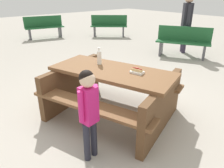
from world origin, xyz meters
TOP-DOWN VIEW (x-y plane):
  - ground_plane at (0.00, 0.00)m, footprint 30.00×30.00m
  - picnic_table at (0.00, 0.00)m, footprint 2.16×1.91m
  - soda_bottle at (-0.33, 0.02)m, footprint 0.07×0.07m
  - hotdog_tray at (0.33, 0.17)m, footprint 0.20×0.15m
  - child_in_coat at (0.55, -0.79)m, footprint 0.18×0.27m
  - park_bench_near at (-1.14, 3.66)m, footprint 1.51×1.05m
  - park_bench_mid at (-4.88, 3.96)m, footprint 1.30×1.38m
  - park_bench_far at (-6.29, 1.73)m, footprint 0.72×1.55m
  - bystander_adult at (-1.40, 4.11)m, footprint 0.36×0.36m

SIDE VIEW (x-z plane):
  - ground_plane at x=0.00m, z-range 0.00..0.00m
  - picnic_table at x=0.00m, z-range 0.07..0.82m
  - park_bench_near at x=-1.14m, z-range 0.02..0.87m
  - park_bench_mid at x=-4.88m, z-range 0.02..0.87m
  - park_bench_far at x=-6.29m, z-range 0.02..0.87m
  - child_in_coat at x=0.55m, z-range 0.15..1.23m
  - hotdog_tray at x=0.33m, z-range 0.74..0.82m
  - soda_bottle at x=-0.33m, z-range 0.74..1.00m
  - bystander_adult at x=-1.40m, z-range 0.24..2.00m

